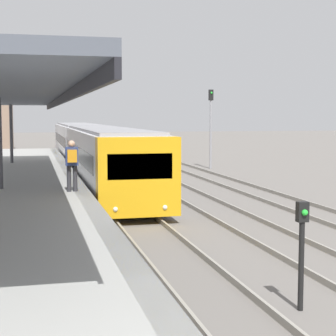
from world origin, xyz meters
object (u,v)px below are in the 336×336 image
(train_near, at_px, (89,148))
(person_on_platform, at_px, (72,161))
(signal_mast_far, at_px, (211,119))
(signal_post_near, at_px, (302,244))

(train_near, bearing_deg, person_on_platform, -97.81)
(train_near, xyz_separation_m, signal_mast_far, (8.19, 2.17, 1.63))
(train_near, height_order, signal_mast_far, signal_mast_far)
(person_on_platform, height_order, train_near, train_near)
(person_on_platform, distance_m, signal_mast_far, 19.93)
(train_near, height_order, signal_post_near, train_near)
(person_on_platform, bearing_deg, signal_mast_far, 59.03)
(train_near, bearing_deg, signal_mast_far, 14.82)
(person_on_platform, distance_m, train_near, 15.03)
(person_on_platform, bearing_deg, signal_post_near, -70.17)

